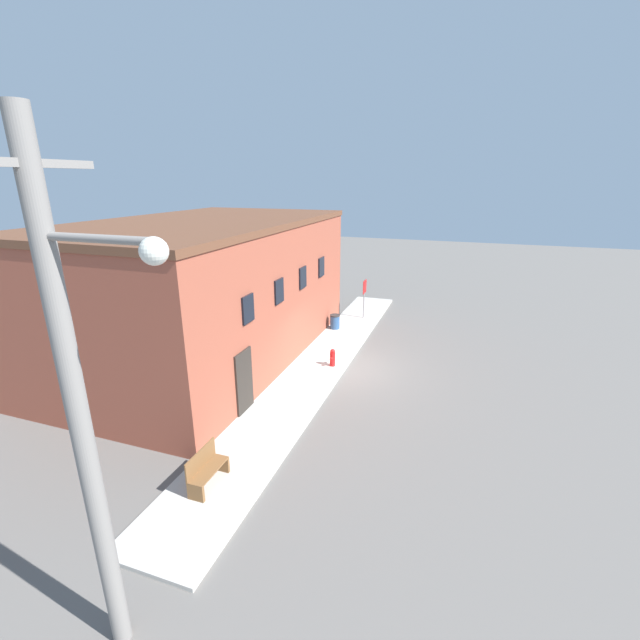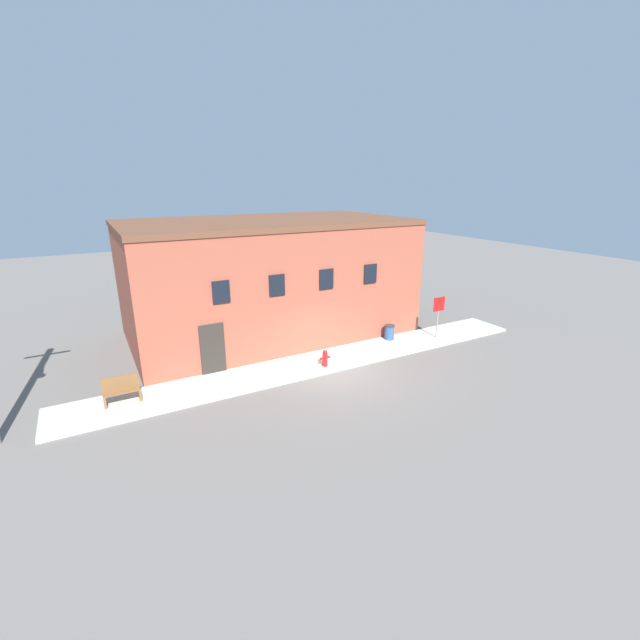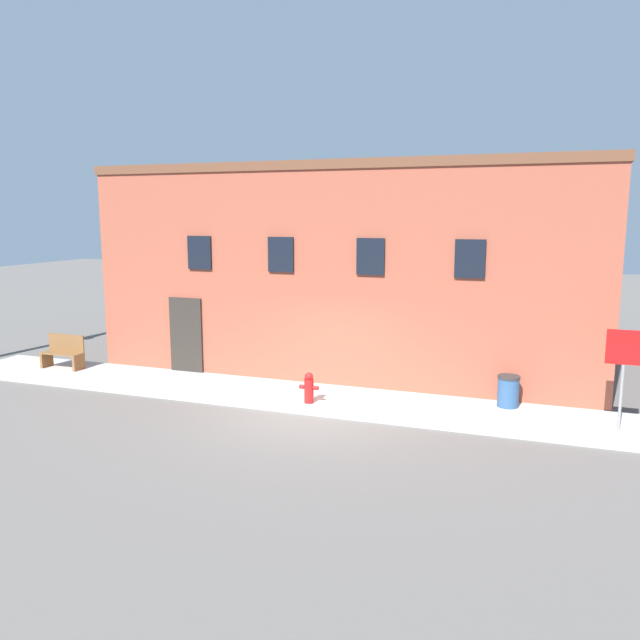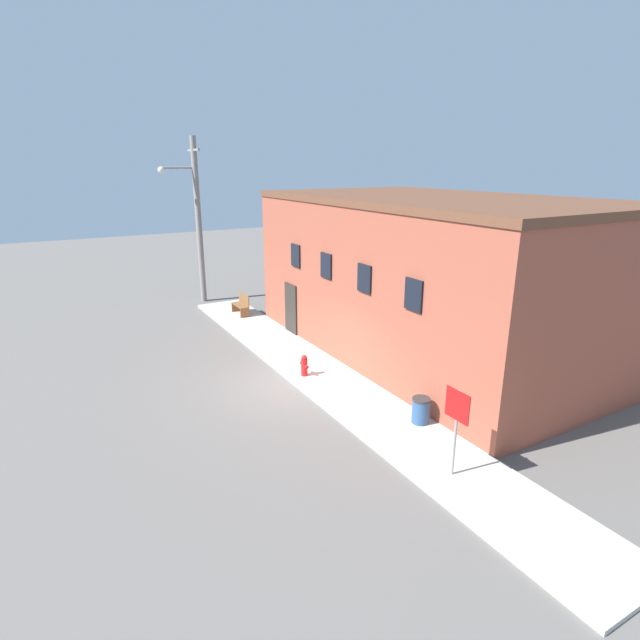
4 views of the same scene
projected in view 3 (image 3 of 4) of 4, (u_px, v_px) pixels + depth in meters
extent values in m
plane|color=#66605B|center=(308.00, 415.00, 14.06)|extent=(80.00, 80.00, 0.00)
cube|color=#BCB7AD|center=(324.00, 399.00, 15.10)|extent=(21.23, 2.25, 0.11)
cube|color=#9E4C38|center=(366.00, 270.00, 19.38)|extent=(13.66, 7.69, 5.58)
cube|color=brown|center=(367.00, 174.00, 18.90)|extent=(13.76, 7.79, 0.24)
cube|color=black|center=(200.00, 253.00, 16.86)|extent=(0.70, 0.08, 0.90)
cube|color=black|center=(281.00, 254.00, 16.07)|extent=(0.70, 0.08, 0.90)
cube|color=black|center=(371.00, 256.00, 15.28)|extent=(0.70, 0.08, 0.90)
cube|color=black|center=(470.00, 259.00, 14.48)|extent=(0.70, 0.08, 0.90)
cube|color=#2D2823|center=(186.00, 337.00, 17.42)|extent=(1.00, 0.08, 2.20)
cylinder|color=red|center=(309.00, 391.00, 14.58)|extent=(0.22, 0.22, 0.58)
sphere|color=red|center=(309.00, 377.00, 14.52)|extent=(0.20, 0.20, 0.20)
cylinder|color=red|center=(302.00, 387.00, 14.62)|extent=(0.12, 0.10, 0.10)
cylinder|color=red|center=(316.00, 388.00, 14.50)|extent=(0.12, 0.10, 0.10)
cylinder|color=gray|center=(622.00, 381.00, 12.54)|extent=(0.06, 0.06, 2.10)
cube|color=red|center=(625.00, 347.00, 12.41)|extent=(0.70, 0.02, 0.70)
cube|color=brown|center=(47.00, 360.00, 18.06)|extent=(0.08, 0.44, 0.42)
cube|color=brown|center=(79.00, 363.00, 17.68)|extent=(0.08, 0.44, 0.42)
cube|color=brown|center=(62.00, 353.00, 17.83)|extent=(1.22, 0.44, 0.04)
cube|color=brown|center=(66.00, 343.00, 17.97)|extent=(1.22, 0.04, 0.50)
cylinder|color=#2D517F|center=(508.00, 392.00, 14.29)|extent=(0.48, 0.48, 0.67)
cylinder|color=#2D2D2D|center=(509.00, 377.00, 14.23)|extent=(0.50, 0.50, 0.06)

